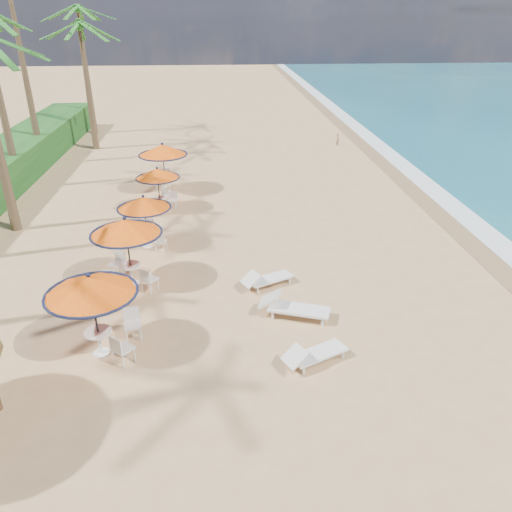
{
  "coord_description": "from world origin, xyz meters",
  "views": [
    {
      "loc": [
        -1.91,
        -11.4,
        8.53
      ],
      "look_at": [
        -0.78,
        3.35,
        1.2
      ],
      "focal_mm": 35.0,
      "sensor_mm": 36.0,
      "label": 1
    }
  ],
  "objects_px": {
    "station_1": "(126,236)",
    "station_0": "(95,293)",
    "lounger_mid": "(292,307)",
    "station_2": "(145,207)",
    "lounger_far": "(266,279)",
    "lounger_near": "(313,354)",
    "station_3": "(158,179)",
    "station_4": "(163,154)"
  },
  "relations": [
    {
      "from": "station_1",
      "to": "lounger_mid",
      "type": "distance_m",
      "value": 5.98
    },
    {
      "from": "station_4",
      "to": "station_2",
      "type": "bearing_deg",
      "value": -90.73
    },
    {
      "from": "station_0",
      "to": "lounger_far",
      "type": "distance_m",
      "value": 6.06
    },
    {
      "from": "station_1",
      "to": "station_4",
      "type": "xyz_separation_m",
      "value": [
        0.34,
        9.81,
        0.14
      ]
    },
    {
      "from": "station_2",
      "to": "lounger_far",
      "type": "distance_m",
      "value": 5.81
    },
    {
      "from": "station_0",
      "to": "station_2",
      "type": "distance_m",
      "value": 6.92
    },
    {
      "from": "station_1",
      "to": "station_3",
      "type": "relative_size",
      "value": 1.18
    },
    {
      "from": "lounger_near",
      "to": "lounger_mid",
      "type": "relative_size",
      "value": 0.84
    },
    {
      "from": "station_3",
      "to": "station_4",
      "type": "relative_size",
      "value": 0.82
    },
    {
      "from": "lounger_mid",
      "to": "lounger_far",
      "type": "distance_m",
      "value": 2.02
    },
    {
      "from": "station_1",
      "to": "station_3",
      "type": "height_order",
      "value": "station_1"
    },
    {
      "from": "station_0",
      "to": "lounger_mid",
      "type": "xyz_separation_m",
      "value": [
        5.41,
        1.41,
        -1.57
      ]
    },
    {
      "from": "lounger_mid",
      "to": "station_2",
      "type": "bearing_deg",
      "value": 151.43
    },
    {
      "from": "lounger_mid",
      "to": "lounger_near",
      "type": "bearing_deg",
      "value": -64.51
    },
    {
      "from": "station_0",
      "to": "station_3",
      "type": "relative_size",
      "value": 1.19
    },
    {
      "from": "lounger_far",
      "to": "station_4",
      "type": "bearing_deg",
      "value": 86.36
    },
    {
      "from": "station_4",
      "to": "lounger_far",
      "type": "xyz_separation_m",
      "value": [
        4.28,
        -10.37,
        -1.66
      ]
    },
    {
      "from": "station_1",
      "to": "station_0",
      "type": "bearing_deg",
      "value": -92.52
    },
    {
      "from": "lounger_far",
      "to": "station_0",
      "type": "bearing_deg",
      "value": -171.28
    },
    {
      "from": "station_3",
      "to": "lounger_mid",
      "type": "xyz_separation_m",
      "value": [
        4.89,
        -9.54,
        -1.19
      ]
    },
    {
      "from": "station_0",
      "to": "station_4",
      "type": "bearing_deg",
      "value": 87.88
    },
    {
      "from": "station_2",
      "to": "lounger_mid",
      "type": "distance_m",
      "value": 7.54
    },
    {
      "from": "station_0",
      "to": "lounger_mid",
      "type": "distance_m",
      "value": 5.8
    },
    {
      "from": "station_1",
      "to": "lounger_mid",
      "type": "bearing_deg",
      "value": -25.33
    },
    {
      "from": "station_3",
      "to": "lounger_far",
      "type": "relative_size",
      "value": 1.12
    },
    {
      "from": "lounger_mid",
      "to": "lounger_far",
      "type": "bearing_deg",
      "value": 126.99
    },
    {
      "from": "station_4",
      "to": "lounger_mid",
      "type": "relative_size",
      "value": 1.14
    },
    {
      "from": "lounger_near",
      "to": "lounger_far",
      "type": "height_order",
      "value": "lounger_near"
    },
    {
      "from": "lounger_near",
      "to": "station_3",
      "type": "bearing_deg",
      "value": 87.51
    },
    {
      "from": "station_0",
      "to": "station_3",
      "type": "xyz_separation_m",
      "value": [
        0.52,
        10.95,
        -0.38
      ]
    },
    {
      "from": "lounger_near",
      "to": "station_2",
      "type": "bearing_deg",
      "value": 97.94
    },
    {
      "from": "lounger_far",
      "to": "station_3",
      "type": "bearing_deg",
      "value": 93.2
    },
    {
      "from": "station_1",
      "to": "lounger_near",
      "type": "distance_m",
      "value": 7.43
    },
    {
      "from": "lounger_near",
      "to": "station_0",
      "type": "bearing_deg",
      "value": 145.14
    },
    {
      "from": "lounger_near",
      "to": "lounger_far",
      "type": "relative_size",
      "value": 1.01
    },
    {
      "from": "station_0",
      "to": "station_1",
      "type": "relative_size",
      "value": 1.01
    },
    {
      "from": "lounger_far",
      "to": "lounger_mid",
      "type": "bearing_deg",
      "value": -98.34
    },
    {
      "from": "station_1",
      "to": "lounger_near",
      "type": "xyz_separation_m",
      "value": [
        5.49,
        -4.77,
        -1.52
      ]
    },
    {
      "from": "station_2",
      "to": "lounger_mid",
      "type": "relative_size",
      "value": 0.96
    },
    {
      "from": "station_0",
      "to": "lounger_near",
      "type": "relative_size",
      "value": 1.32
    },
    {
      "from": "station_2",
      "to": "station_4",
      "type": "height_order",
      "value": "station_4"
    },
    {
      "from": "station_4",
      "to": "lounger_near",
      "type": "relative_size",
      "value": 1.35
    }
  ]
}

